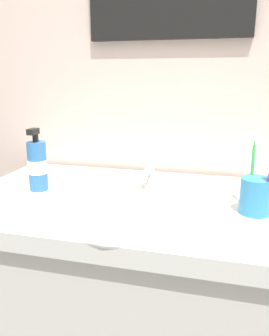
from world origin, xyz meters
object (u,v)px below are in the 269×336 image
toothbrush_white (254,164)px  toothbrush_green (252,167)px  soap_dispenser (38,165)px  toothbrush_cup (256,196)px  faucet (149,168)px

toothbrush_white → toothbrush_green: bearing=-134.9°
soap_dispenser → toothbrush_green: bearing=0.5°
toothbrush_cup → toothbrush_white: size_ratio=0.46×
toothbrush_cup → toothbrush_green: toothbrush_green is taller
toothbrush_cup → soap_dispenser: soap_dispenser is taller
toothbrush_green → toothbrush_white: bearing=45.1°
faucet → toothbrush_cup: (0.29, -0.18, -0.00)m
toothbrush_cup → soap_dispenser: size_ratio=0.49×
toothbrush_cup → soap_dispenser: (-0.58, 0.03, 0.03)m
faucet → toothbrush_cup: bearing=-31.5°
toothbrush_green → toothbrush_white: size_ratio=0.92×
faucet → soap_dispenser: 0.33m
faucet → soap_dispenser: (-0.29, -0.15, 0.03)m
toothbrush_cup → soap_dispenser: bearing=176.9°
faucet → soap_dispenser: soap_dispenser is taller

